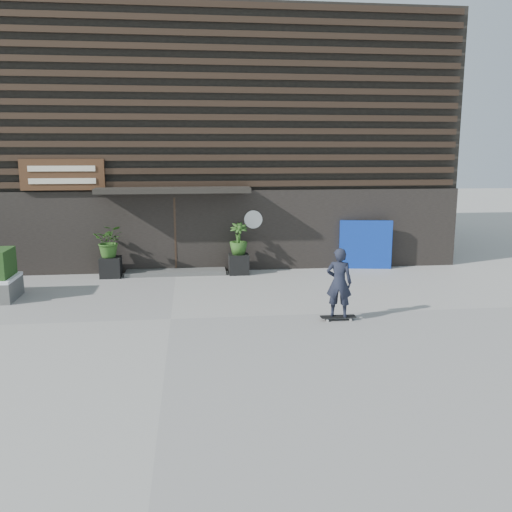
{
  "coord_description": "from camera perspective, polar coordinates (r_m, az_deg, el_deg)",
  "views": [
    {
      "loc": [
        0.52,
        -11.9,
        3.69
      ],
      "look_at": [
        2.09,
        1.49,
        1.1
      ],
      "focal_mm": 38.59,
      "sensor_mm": 36.0,
      "label": 1
    }
  ],
  "objects": [
    {
      "name": "bamboo_left",
      "position": [
        16.69,
        -14.95,
        1.5
      ],
      "size": [
        0.86,
        0.75,
        0.96
      ],
      "primitive_type": "imported",
      "color": "#2D591E",
      "rests_on": "planter_pot_left"
    },
    {
      "name": "bamboo_right",
      "position": [
        16.57,
        -1.83,
        1.8
      ],
      "size": [
        0.54,
        0.54,
        0.96
      ],
      "primitive_type": "imported",
      "color": "#2D591E",
      "rests_on": "planter_pot_right"
    },
    {
      "name": "entrance_step",
      "position": [
        16.9,
        -8.3,
        -1.65
      ],
      "size": [
        3.0,
        0.8,
        0.12
      ],
      "primitive_type": "cube",
      "color": "#4D4D4A",
      "rests_on": "ground"
    },
    {
      "name": "skateboarder",
      "position": [
        12.15,
        8.6,
        -2.76
      ],
      "size": [
        0.78,
        0.54,
        1.63
      ],
      "color": "black",
      "rests_on": "ground"
    },
    {
      "name": "blue_tarp",
      "position": [
        17.71,
        11.29,
        1.16
      ],
      "size": [
        1.64,
        0.37,
        1.53
      ],
      "primitive_type": "cube",
      "rotation": [
        0.0,
        0.0,
        -0.16
      ],
      "color": "#0B2C9B",
      "rests_on": "ground"
    },
    {
      "name": "planter_pot_right",
      "position": [
        16.71,
        -1.81,
        -0.84
      ],
      "size": [
        0.6,
        0.6,
        0.6
      ],
      "primitive_type": "cube",
      "color": "black",
      "rests_on": "ground"
    },
    {
      "name": "planter_pot_left",
      "position": [
        16.82,
        -14.82,
        -1.12
      ],
      "size": [
        0.6,
        0.6,
        0.6
      ],
      "primitive_type": "cube",
      "color": "black",
      "rests_on": "ground"
    },
    {
      "name": "building",
      "position": [
        21.87,
        -8.22,
        11.55
      ],
      "size": [
        18.0,
        11.0,
        8.0
      ],
      "color": "black",
      "rests_on": "ground"
    },
    {
      "name": "ground",
      "position": [
        12.47,
        -8.83,
        -6.47
      ],
      "size": [
        80.0,
        80.0,
        0.0
      ],
      "primitive_type": "plane",
      "color": "#A19E99",
      "rests_on": "ground"
    }
  ]
}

